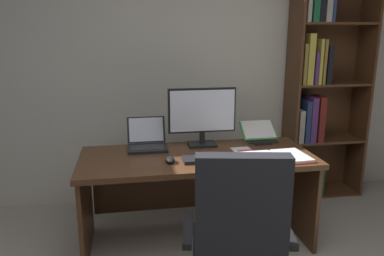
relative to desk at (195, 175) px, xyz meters
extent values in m
cube|color=beige|center=(0.04, 0.87, 0.74)|extent=(5.03, 0.12, 2.52)
cube|color=#4C2D19|center=(0.00, -0.08, 0.17)|extent=(1.73, 0.72, 0.04)
cube|color=#4C2D19|center=(-0.83, -0.08, -0.19)|extent=(0.03, 0.66, 0.67)
cube|color=#4C2D19|center=(0.83, -0.08, -0.19)|extent=(0.03, 0.66, 0.67)
cube|color=#4C2D19|center=(0.00, 0.26, -0.15)|extent=(1.61, 0.03, 0.47)
cube|color=#4C2D19|center=(1.05, 0.63, 0.60)|extent=(0.02, 0.32, 2.24)
cube|color=#4C2D19|center=(1.78, 0.63, 0.60)|extent=(0.02, 0.32, 2.24)
cube|color=#4C2D19|center=(1.41, 0.78, 0.60)|extent=(0.76, 0.01, 2.24)
cube|color=#4C2D19|center=(1.41, 0.63, -0.51)|extent=(0.71, 0.30, 0.02)
cube|color=navy|center=(1.11, 0.58, -0.27)|extent=(0.06, 0.21, 0.46)
cube|color=gray|center=(1.17, 0.57, -0.31)|extent=(0.04, 0.19, 0.39)
cube|color=maroon|center=(1.23, 0.60, -0.30)|extent=(0.04, 0.24, 0.41)
cube|color=olive|center=(1.27, 0.60, -0.32)|extent=(0.03, 0.25, 0.37)
cube|color=maroon|center=(1.32, 0.57, -0.31)|extent=(0.04, 0.18, 0.37)
cube|color=#195633|center=(1.36, 0.59, -0.35)|extent=(0.03, 0.22, 0.30)
cube|color=#4C2D19|center=(1.41, 0.63, 0.04)|extent=(0.71, 0.30, 0.02)
cube|color=gray|center=(1.10, 0.60, 0.21)|extent=(0.05, 0.24, 0.31)
cube|color=navy|center=(1.17, 0.58, 0.25)|extent=(0.05, 0.20, 0.40)
cube|color=#512D66|center=(1.22, 0.59, 0.27)|extent=(0.06, 0.22, 0.43)
cube|color=maroon|center=(1.30, 0.58, 0.27)|extent=(0.06, 0.21, 0.44)
cube|color=#4C2D19|center=(1.41, 0.63, 0.60)|extent=(0.71, 0.30, 0.02)
cube|color=olive|center=(1.09, 0.59, 0.79)|extent=(0.03, 0.23, 0.37)
cube|color=gold|center=(1.15, 0.59, 0.84)|extent=(0.06, 0.22, 0.46)
cube|color=#512D66|center=(1.21, 0.61, 0.76)|extent=(0.03, 0.25, 0.30)
cube|color=gold|center=(1.24, 0.58, 0.81)|extent=(0.03, 0.21, 0.41)
cube|color=olive|center=(1.28, 0.61, 0.81)|extent=(0.03, 0.25, 0.41)
cube|color=black|center=(1.33, 0.57, 0.78)|extent=(0.05, 0.19, 0.35)
cube|color=#4C2D19|center=(1.41, 0.63, 1.15)|extent=(0.71, 0.30, 0.02)
cube|color=#195633|center=(1.16, 0.59, 1.34)|extent=(0.06, 0.22, 0.34)
cube|color=gray|center=(1.28, 0.58, 1.31)|extent=(0.05, 0.20, 0.29)
cube|color=black|center=(0.09, -0.84, -0.14)|extent=(0.58, 0.56, 0.07)
cube|color=black|center=(0.06, -1.03, 0.20)|extent=(0.49, 0.19, 0.60)
cube|color=black|center=(-0.18, -0.78, -0.01)|extent=(0.12, 0.39, 0.04)
cube|color=black|center=(0.37, -0.89, -0.01)|extent=(0.12, 0.39, 0.04)
cube|color=black|center=(0.08, 0.16, 0.20)|extent=(0.22, 0.16, 0.02)
cylinder|color=black|center=(0.08, 0.16, 0.25)|extent=(0.04, 0.04, 0.09)
cube|color=black|center=(0.08, 0.16, 0.48)|extent=(0.54, 0.02, 0.36)
cube|color=silver|center=(0.08, 0.14, 0.48)|extent=(0.51, 0.00, 0.33)
cube|color=black|center=(-0.36, 0.12, 0.20)|extent=(0.30, 0.22, 0.02)
cube|color=#2D2D30|center=(-0.36, 0.10, 0.21)|extent=(0.26, 0.12, 0.00)
cube|color=black|center=(-0.36, 0.27, 0.31)|extent=(0.30, 0.08, 0.20)
cube|color=silver|center=(-0.36, 0.26, 0.31)|extent=(0.27, 0.06, 0.18)
cube|color=black|center=(0.08, -0.21, 0.20)|extent=(0.42, 0.15, 0.02)
ellipsoid|color=black|center=(-0.22, -0.21, 0.21)|extent=(0.06, 0.10, 0.04)
cube|color=black|center=(0.58, 0.14, 0.20)|extent=(0.14, 0.12, 0.01)
cube|color=black|center=(0.58, 0.09, 0.21)|extent=(0.26, 0.01, 0.01)
cube|color=green|center=(0.58, 0.23, 0.28)|extent=(0.29, 0.19, 0.13)
cube|color=silver|center=(0.58, 0.23, 0.29)|extent=(0.26, 0.17, 0.11)
cube|color=#DB422D|center=(0.44, -0.27, 0.19)|extent=(0.24, 0.32, 0.01)
cube|color=#DB422D|center=(0.67, -0.25, 0.19)|extent=(0.24, 0.32, 0.01)
cube|color=silver|center=(0.44, -0.27, 0.21)|extent=(0.23, 0.31, 0.02)
cube|color=silver|center=(0.67, -0.25, 0.21)|extent=(0.23, 0.31, 0.02)
cylinder|color=#B7B7BC|center=(0.56, -0.26, 0.20)|extent=(0.04, 0.28, 0.02)
cube|color=silver|center=(0.36, -0.07, 0.19)|extent=(0.16, 0.22, 0.01)
cylinder|color=maroon|center=(0.38, -0.07, 0.20)|extent=(0.14, 0.02, 0.01)
camera|label=1|loc=(-0.49, -2.71, 1.08)|focal=35.33mm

